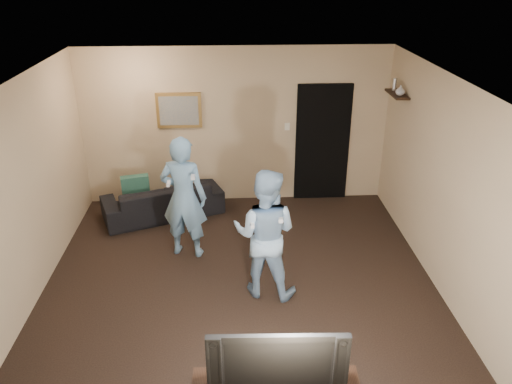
{
  "coord_description": "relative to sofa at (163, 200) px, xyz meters",
  "views": [
    {
      "loc": [
        -0.07,
        -5.35,
        3.82
      ],
      "look_at": [
        0.22,
        0.3,
        1.15
      ],
      "focal_mm": 35.0,
      "sensor_mm": 36.0,
      "label": 1
    }
  ],
  "objects": [
    {
      "name": "ground",
      "position": [
        1.2,
        -1.94,
        -0.27
      ],
      "size": [
        5.0,
        5.0,
        0.0
      ],
      "primitive_type": "plane",
      "color": "black",
      "rests_on": "ground"
    },
    {
      "name": "ceiling",
      "position": [
        1.2,
        -1.94,
        2.33
      ],
      "size": [
        5.0,
        5.0,
        0.04
      ],
      "primitive_type": "cube",
      "color": "silver",
      "rests_on": "wall_back"
    },
    {
      "name": "wall_back",
      "position": [
        1.2,
        0.56,
        1.03
      ],
      "size": [
        5.0,
        0.04,
        2.6
      ],
      "primitive_type": "cube",
      "color": "tan",
      "rests_on": "ground"
    },
    {
      "name": "wall_front",
      "position": [
        1.2,
        -4.44,
        1.03
      ],
      "size": [
        5.0,
        0.04,
        2.6
      ],
      "primitive_type": "cube",
      "color": "tan",
      "rests_on": "ground"
    },
    {
      "name": "wall_left",
      "position": [
        -1.3,
        -1.94,
        1.03
      ],
      "size": [
        0.04,
        5.0,
        2.6
      ],
      "primitive_type": "cube",
      "color": "tan",
      "rests_on": "ground"
    },
    {
      "name": "wall_right",
      "position": [
        3.7,
        -1.94,
        1.03
      ],
      "size": [
        0.04,
        5.0,
        2.6
      ],
      "primitive_type": "cube",
      "color": "tan",
      "rests_on": "ground"
    },
    {
      "name": "sofa",
      "position": [
        0.0,
        0.0,
        0.0
      ],
      "size": [
        2.02,
        1.36,
        0.55
      ],
      "primitive_type": "imported",
      "rotation": [
        0.0,
        0.0,
        3.51
      ],
      "color": "black",
      "rests_on": "ground"
    },
    {
      "name": "throw_pillow",
      "position": [
        -0.42,
        0.0,
        0.21
      ],
      "size": [
        0.45,
        0.24,
        0.43
      ],
      "primitive_type": "cube",
      "rotation": [
        0.0,
        0.0,
        0.24
      ],
      "color": "#18493C",
      "rests_on": "sofa"
    },
    {
      "name": "painting_frame",
      "position": [
        0.3,
        0.53,
        1.33
      ],
      "size": [
        0.72,
        0.05,
        0.57
      ],
      "primitive_type": "cube",
      "color": "olive",
      "rests_on": "wall_back"
    },
    {
      "name": "painting_canvas",
      "position": [
        0.3,
        0.5,
        1.33
      ],
      "size": [
        0.62,
        0.01,
        0.47
      ],
      "primitive_type": "cube",
      "color": "slate",
      "rests_on": "painting_frame"
    },
    {
      "name": "doorway",
      "position": [
        2.65,
        0.53,
        0.73
      ],
      "size": [
        0.9,
        0.06,
        2.0
      ],
      "primitive_type": "cube",
      "color": "black",
      "rests_on": "ground"
    },
    {
      "name": "light_switch",
      "position": [
        2.05,
        0.53,
        1.03
      ],
      "size": [
        0.08,
        0.02,
        0.12
      ],
      "primitive_type": "cube",
      "color": "silver",
      "rests_on": "wall_back"
    },
    {
      "name": "wall_shelf",
      "position": [
        3.59,
        -0.14,
        1.72
      ],
      "size": [
        0.2,
        0.6,
        0.03
      ],
      "primitive_type": "cube",
      "color": "black",
      "rests_on": "wall_right"
    },
    {
      "name": "shelf_vase",
      "position": [
        3.59,
        -0.26,
        1.8
      ],
      "size": [
        0.14,
        0.14,
        0.14
      ],
      "primitive_type": "imported",
      "rotation": [
        0.0,
        0.0,
        -0.0
      ],
      "color": "#BCBDC2",
      "rests_on": "wall_shelf"
    },
    {
      "name": "shelf_figurine",
      "position": [
        3.59,
        0.02,
        1.82
      ],
      "size": [
        0.06,
        0.06,
        0.18
      ],
      "primitive_type": "cylinder",
      "color": "#B5B5B9",
      "rests_on": "wall_shelf"
    },
    {
      "name": "television",
      "position": [
        1.46,
        -4.18,
        0.56
      ],
      "size": [
        1.14,
        0.19,
        0.66
      ],
      "primitive_type": "imported",
      "rotation": [
        0.0,
        0.0,
        -0.04
      ],
      "color": "black",
      "rests_on": "tv_console"
    },
    {
      "name": "wii_player_left",
      "position": [
        0.47,
        -1.19,
        0.6
      ],
      "size": [
        0.72,
        0.57,
        1.74
      ],
      "color": "#6F9DC1",
      "rests_on": "ground"
    },
    {
      "name": "wii_player_right",
      "position": [
        1.5,
        -2.13,
        0.55
      ],
      "size": [
        0.95,
        0.84,
        1.65
      ],
      "color": "#95BAD9",
      "rests_on": "ground"
    }
  ]
}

